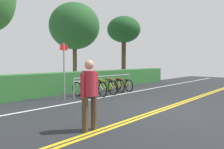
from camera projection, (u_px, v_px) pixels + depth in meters
name	position (u px, v px, depth m)	size (l,w,h in m)	color
ground_plane	(162.00, 110.00, 7.41)	(34.66, 11.36, 0.05)	#232628
centre_line_yellow_inner	(164.00, 110.00, 7.36)	(31.20, 0.10, 0.00)	gold
centre_line_yellow_outer	(160.00, 109.00, 7.46)	(31.20, 0.10, 0.00)	gold
bike_lane_stripe_white	(93.00, 99.00, 9.45)	(31.20, 0.12, 0.00)	white
bike_rack	(105.00, 81.00, 11.17)	(4.08, 0.05, 0.87)	#9EA0A5
bicycle_0	(84.00, 90.00, 9.94)	(0.46, 1.70, 0.72)	black
bicycle_1	(96.00, 88.00, 10.49)	(0.58, 1.75, 0.73)	black
bicycle_2	(105.00, 87.00, 11.10)	(0.46, 1.79, 0.73)	black
bicycle_3	(114.00, 85.00, 11.85)	(0.50, 1.65, 0.72)	black
bicycle_4	(123.00, 85.00, 12.30)	(0.56, 1.60, 0.68)	black
pedestrian	(89.00, 90.00, 5.10)	(0.49, 0.32, 1.62)	#4C3826
sign_post_near	(64.00, 66.00, 9.35)	(0.36, 0.06, 2.34)	gray
hedge_backdrop	(101.00, 79.00, 13.40)	(13.03, 0.95, 1.03)	#2D6B30
tree_mid	(75.00, 26.00, 14.13)	(3.14, 3.14, 5.24)	brown
tree_far_right	(124.00, 30.00, 17.15)	(2.53, 2.53, 5.01)	#473323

